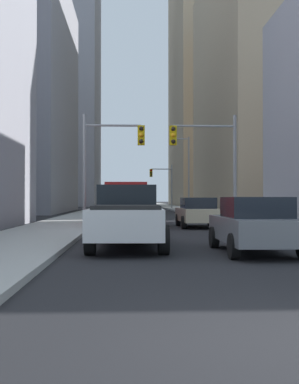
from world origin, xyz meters
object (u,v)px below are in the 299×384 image
Objects in this scene: sedan_beige at (198,212)px; traffic_signal_far_right at (162,179)px; cargo_van_red at (128,202)px; sedan_grey at (255,225)px; sedan_navy at (129,208)px; traffic_signal_near_left at (111,151)px; traffic_signal_near_right at (207,151)px; pickup_truck_white at (127,217)px.

traffic_signal_far_right reaches higher than sedan_beige.
cargo_van_red reaches higher than sedan_grey.
sedan_grey is at bearing -81.01° from sedan_navy.
traffic_signal_far_right is at bearing 81.80° from traffic_signal_near_left.
sedan_beige is at bearing -116.48° from traffic_signal_near_right.
traffic_signal_far_right is at bearing 89.59° from traffic_signal_near_right.
cargo_van_red is 12.58m from sedan_grey.
traffic_signal_near_right reaches higher than pickup_truck_white.
cargo_van_red reaches higher than sedan_navy.
pickup_truck_white is 12.32m from traffic_signal_near_right.
sedan_navy is at bearing 83.77° from traffic_signal_near_left.
traffic_signal_near_left is at bearing -180.00° from traffic_signal_near_right.
sedan_beige is 5.72m from traffic_signal_near_left.
sedan_beige is at bearing -12.06° from cargo_van_red.
traffic_signal_far_right is (4.51, 38.46, 2.72)m from cargo_van_red.
sedan_grey is 1.00× the size of sedan_beige.
sedan_navy is at bearing 115.29° from traffic_signal_near_right.
traffic_signal_near_left is (-0.94, 0.63, 2.73)m from cargo_van_red.
sedan_grey is at bearing -24.57° from pickup_truck_white.
sedan_grey is 50.66m from traffic_signal_far_right.
traffic_signal_near_right and traffic_signal_far_right have the same top height.
pickup_truck_white is 1.29× the size of sedan_grey.
traffic_signal_near_left reaches higher than sedan_beige.
traffic_signal_near_right is at bearing 63.52° from sedan_beige.
traffic_signal_near_right is at bearing 86.45° from sedan_grey.
sedan_grey is 11.33m from sedan_beige.
pickup_truck_white is 0.91× the size of traffic_signal_near_right.
sedan_navy is at bearing 89.89° from pickup_truck_white.
traffic_signal_near_right reaches higher than sedan_beige.
cargo_van_red is at bearing -96.69° from traffic_signal_far_right.
sedan_beige is at bearing -71.14° from sedan_navy.
sedan_navy is 10.39m from traffic_signal_near_right.
sedan_navy is 29.43m from traffic_signal_far_right.
traffic_signal_near_left is (-4.49, 1.39, 3.25)m from sedan_beige.
pickup_truck_white is at bearing 155.43° from sedan_grey.
sedan_navy is 0.70× the size of traffic_signal_near_right.
traffic_signal_far_right reaches higher than pickup_truck_white.
sedan_grey is 21.90m from sedan_navy.
sedan_navy is 0.70× the size of traffic_signal_far_right.
traffic_signal_near_right is at bearing 8.48° from cargo_van_red.
traffic_signal_near_left reaches higher than sedan_grey.
traffic_signal_near_left is (-0.97, -8.92, 3.25)m from sedan_navy.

